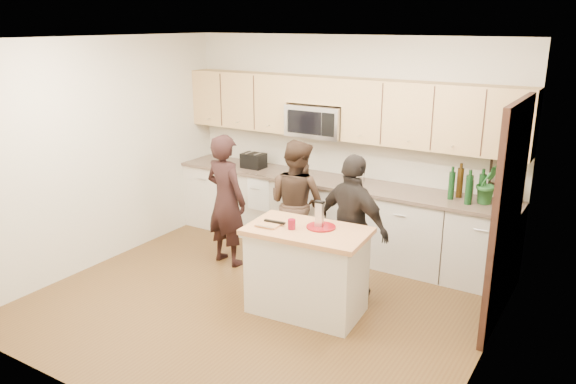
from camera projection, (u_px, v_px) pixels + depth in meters
The scene contains 21 objects.
floor at pixel (260, 302), 5.96m from camera, with size 4.50×4.50×0.00m, color brown.
room_shell at pixel (257, 142), 5.45m from camera, with size 4.52×4.02×2.71m.
back_cabinetry at pixel (333, 215), 7.20m from camera, with size 4.50×0.66×0.94m.
upper_cabinetry at pixel (344, 107), 6.90m from camera, with size 4.50×0.33×0.75m.
microwave at pixel (318, 121), 7.10m from camera, with size 0.76×0.41×0.40m.
doorway at pixel (509, 211), 5.24m from camera, with size 0.06×1.25×2.20m.
framed_picture at pixel (504, 169), 6.22m from camera, with size 0.30×0.03×0.38m.
dish_towel at pixel (264, 183), 7.43m from camera, with size 0.34×0.60×0.48m.
island at pixel (307, 270), 5.65m from camera, with size 1.25×0.79×0.90m.
red_plate at pixel (321, 227), 5.55m from camera, with size 0.29×0.29×0.02m, color maroon.
box_grater at pixel (319, 213), 5.50m from camera, with size 0.09×0.05×0.26m.
drink_glass at pixel (292, 224), 5.50m from camera, with size 0.08×0.08×0.10m, color maroon.
cutting_board at pixel (268, 225), 5.59m from camera, with size 0.22×0.17×0.02m, color tan.
tongs at pixel (275, 222), 5.62m from camera, with size 0.23×0.03×0.02m, color black.
knife at pixel (264, 226), 5.52m from camera, with size 0.18×0.02×0.01m, color silver.
toaster at pixel (254, 161), 7.63m from camera, with size 0.30×0.23×0.20m.
bottle_cluster at pixel (476, 186), 6.16m from camera, with size 0.68×0.29×0.40m.
orchid at pixel (488, 183), 6.09m from camera, with size 0.26×0.21×0.46m, color #29672D.
woman_left at pixel (226, 200), 6.72m from camera, with size 0.59×0.38×1.61m, color black.
woman_center at pixel (296, 203), 6.71m from camera, with size 0.75×0.58×1.54m, color #322219.
woman_right at pixel (353, 227), 5.88m from camera, with size 0.92×0.38×1.57m, color black.
Camera 1 is at (3.07, -4.40, 2.86)m, focal length 35.00 mm.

